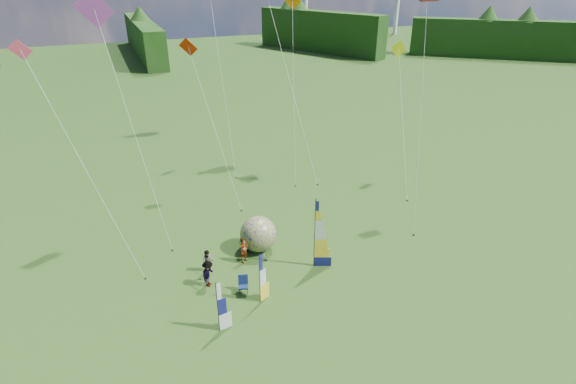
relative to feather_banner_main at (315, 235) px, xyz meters
name	(u,v)px	position (x,y,z in m)	size (l,w,h in m)	color
ground	(330,300)	(-0.59, -3.41, -2.42)	(220.00, 220.00, 0.00)	#4F7727
treeline_ring	(333,243)	(-0.59, -3.41, 1.58)	(210.00, 210.00, 8.00)	#273F1B
feather_banner_main	(315,235)	(0.00, 0.00, 0.00)	(1.31, 0.10, 4.84)	navy
side_banner_left	(260,279)	(-4.41, -1.98, -0.77)	(0.92, 0.10, 3.29)	yellow
side_banner_far	(218,308)	(-7.24, -3.35, -0.85)	(0.94, 0.10, 3.15)	white
bol_inflatable	(258,234)	(-2.69, 3.24, -1.17)	(2.50, 2.50, 2.50)	navy
spectator_a	(244,250)	(-4.07, 2.24, -1.51)	(0.67, 0.44, 1.82)	#66594C
spectator_b	(208,262)	(-6.51, 2.03, -1.61)	(0.79, 0.39, 1.62)	#66594C
spectator_c	(208,274)	(-6.83, 0.68, -1.53)	(1.15, 0.43, 1.79)	#66594C
spectator_d	(246,242)	(-3.60, 3.34, -1.66)	(0.88, 0.36, 1.51)	#66594C
camp_chair	(243,285)	(-5.08, -0.81, -1.86)	(0.65, 0.65, 1.12)	#0F1E45
kite_whale	(290,72)	(5.33, 16.75, 6.51)	(3.87, 15.01, 17.86)	black
kite_rainbow_delta	(132,118)	(-9.36, 8.85, 6.21)	(6.35, 11.11, 17.25)	#FA3A4B
kite_parafoil	(422,107)	(10.13, 3.70, 6.20)	(6.77, 9.56, 17.23)	red
small_kite_red	(214,121)	(-3.01, 12.55, 4.11)	(4.18, 9.72, 13.06)	#BE2304
small_kite_orange	(294,85)	(5.03, 15.13, 5.72)	(5.58, 10.16, 16.27)	orange
small_kite_yellow	(404,115)	(12.58, 8.84, 3.82)	(5.54, 10.02, 12.47)	#D0D70F
small_kite_pink	(85,163)	(-12.57, 5.55, 4.82)	(6.32, 7.40, 14.47)	#EF426A
small_kite_green	(222,75)	(-0.36, 19.45, 6.18)	(3.22, 11.07, 17.20)	green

